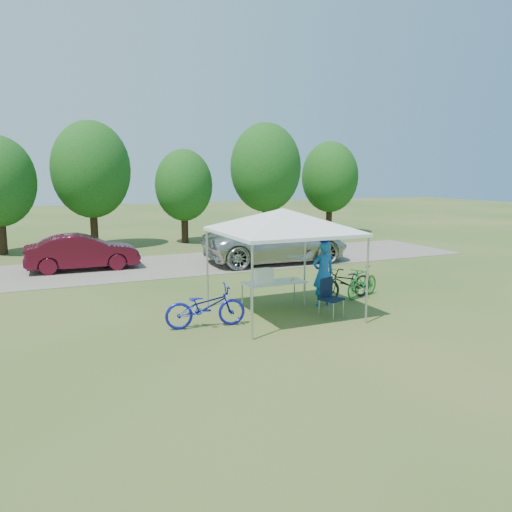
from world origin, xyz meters
The scene contains 14 objects.
ground centered at (0.00, 0.00, 0.00)m, with size 100.00×100.00×0.00m, color #2D5119.
gravel_strip centered at (0.00, 8.00, 0.01)m, with size 24.00×5.00×0.02m, color gray.
canopy centered at (0.00, 0.00, 2.65)m, with size 4.53×4.53×3.00m.
treeline centered at (-0.29, 14.05, 3.53)m, with size 24.89×4.28×6.30m.
folding_table centered at (0.13, 0.76, 0.65)m, with size 1.70×0.71×0.70m.
folding_chair centered at (1.03, -0.57, 0.57)m, with size 0.64×0.68×0.96m.
cooler centered at (-0.20, 0.76, 0.89)m, with size 0.52×0.35×0.37m.
ice_cream_cup centered at (0.66, 0.71, 0.73)m, with size 0.08×0.08×0.06m, color yellow.
cyclist centered at (1.43, 0.36, 0.89)m, with size 0.65×0.43×1.78m, color blue.
bike_blue centered at (-2.13, -0.22, 0.50)m, with size 0.66×1.89×1.00m, color #1215A3.
bike_green centered at (2.97, 0.68, 0.46)m, with size 0.43×1.52×0.91m, color #1A7528.
bike_dark centered at (2.40, 0.62, 0.50)m, with size 0.66×1.91×1.00m, color black.
minivan centered at (3.27, 6.95, 0.84)m, with size 2.72×5.90×1.64m, color #B9B8B4.
sedan centered at (-4.08, 8.36, 0.69)m, with size 1.41×4.05×1.33m, color #4F0D1C.
Camera 1 is at (-5.68, -11.04, 3.58)m, focal length 35.00 mm.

